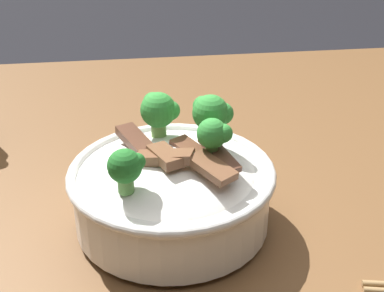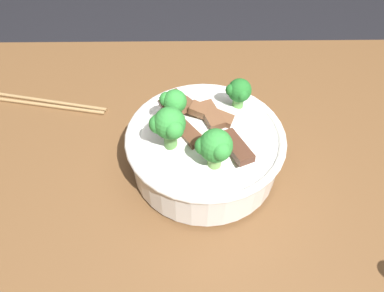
% 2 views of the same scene
% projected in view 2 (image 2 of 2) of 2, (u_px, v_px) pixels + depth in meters
% --- Properties ---
extents(dining_table, '(1.18, 1.02, 0.80)m').
position_uv_depth(dining_table, '(196.00, 263.00, 0.57)').
color(dining_table, brown).
rests_on(dining_table, ground).
extents(rice_bowl, '(0.24, 0.24, 0.16)m').
position_uv_depth(rice_bowl, '(205.00, 144.00, 0.52)').
color(rice_bowl, white).
rests_on(rice_bowl, dining_table).
extents(chopsticks_pair, '(0.23, 0.07, 0.01)m').
position_uv_depth(chopsticks_pair, '(50.00, 104.00, 0.66)').
color(chopsticks_pair, '#9E7A4C').
rests_on(chopsticks_pair, dining_table).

